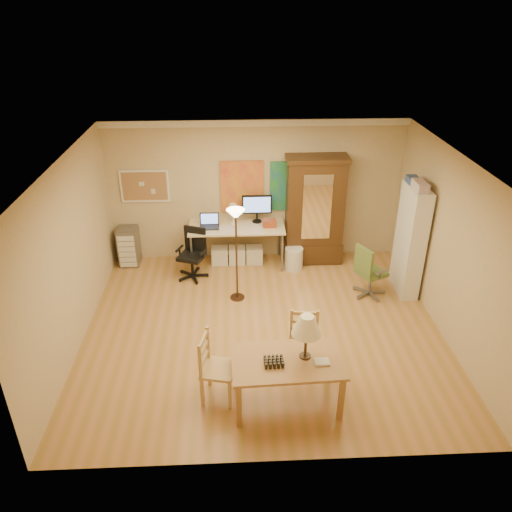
{
  "coord_description": "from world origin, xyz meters",
  "views": [
    {
      "loc": [
        -0.42,
        -6.36,
        4.68
      ],
      "look_at": [
        -0.09,
        0.3,
        1.13
      ],
      "focal_mm": 35.0,
      "sensor_mm": 36.0,
      "label": 1
    }
  ],
  "objects_px": {
    "office_chair_black": "(193,265)",
    "bookshelf": "(410,241)",
    "armoire": "(314,217)",
    "computer_desk": "(238,240)",
    "dining_table": "(294,350)",
    "office_chair_green": "(368,282)"
  },
  "relations": [
    {
      "from": "bookshelf",
      "to": "computer_desk",
      "type": "bearing_deg",
      "value": 158.97
    },
    {
      "from": "armoire",
      "to": "dining_table",
      "type": "bearing_deg",
      "value": -102.16
    },
    {
      "from": "dining_table",
      "to": "office_chair_green",
      "type": "bearing_deg",
      "value": 57.17
    },
    {
      "from": "dining_table",
      "to": "office_chair_black",
      "type": "height_order",
      "value": "dining_table"
    },
    {
      "from": "office_chair_black",
      "to": "bookshelf",
      "type": "relative_size",
      "value": 0.49
    },
    {
      "from": "office_chair_black",
      "to": "bookshelf",
      "type": "height_order",
      "value": "bookshelf"
    },
    {
      "from": "dining_table",
      "to": "computer_desk",
      "type": "bearing_deg",
      "value": 99.42
    },
    {
      "from": "office_chair_black",
      "to": "bookshelf",
      "type": "bearing_deg",
      "value": -9.6
    },
    {
      "from": "dining_table",
      "to": "office_chair_black",
      "type": "bearing_deg",
      "value": 114.27
    },
    {
      "from": "computer_desk",
      "to": "armoire",
      "type": "distance_m",
      "value": 1.5
    },
    {
      "from": "dining_table",
      "to": "armoire",
      "type": "relative_size",
      "value": 0.67
    },
    {
      "from": "office_chair_black",
      "to": "bookshelf",
      "type": "distance_m",
      "value": 3.85
    },
    {
      "from": "bookshelf",
      "to": "office_chair_black",
      "type": "bearing_deg",
      "value": 170.4
    },
    {
      "from": "office_chair_green",
      "to": "bookshelf",
      "type": "distance_m",
      "value": 0.98
    },
    {
      "from": "office_chair_green",
      "to": "office_chair_black",
      "type": "bearing_deg",
      "value": 165.68
    },
    {
      "from": "computer_desk",
      "to": "bookshelf",
      "type": "xyz_separation_m",
      "value": [
        2.89,
        -1.11,
        0.46
      ]
    },
    {
      "from": "bookshelf",
      "to": "dining_table",
      "type": "bearing_deg",
      "value": -130.87
    },
    {
      "from": "office_chair_black",
      "to": "armoire",
      "type": "xyz_separation_m",
      "value": [
        2.29,
        0.56,
        0.66
      ]
    },
    {
      "from": "computer_desk",
      "to": "armoire",
      "type": "xyz_separation_m",
      "value": [
        1.44,
        0.08,
        0.41
      ]
    },
    {
      "from": "office_chair_black",
      "to": "office_chair_green",
      "type": "distance_m",
      "value": 3.16
    },
    {
      "from": "armoire",
      "to": "bookshelf",
      "type": "relative_size",
      "value": 1.09
    },
    {
      "from": "dining_table",
      "to": "armoire",
      "type": "distance_m",
      "value": 3.9
    }
  ]
}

